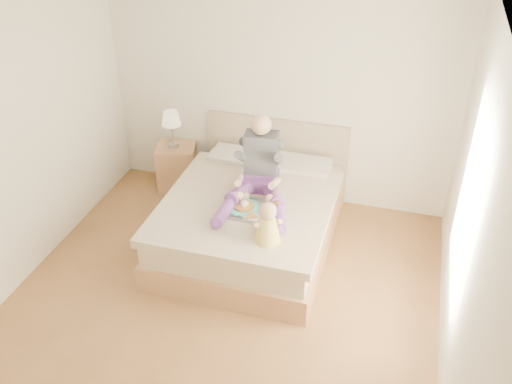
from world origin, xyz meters
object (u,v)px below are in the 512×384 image
(bed, at_px, (253,215))
(adult, at_px, (259,173))
(tray, at_px, (254,209))
(nightstand, at_px, (177,166))
(baby, at_px, (267,225))

(bed, relative_size, adult, 2.05)
(bed, distance_m, tray, 0.49)
(nightstand, relative_size, adult, 0.53)
(nightstand, bearing_deg, baby, -59.67)
(tray, bearing_deg, baby, -54.84)
(bed, distance_m, baby, 0.95)
(adult, distance_m, tray, 0.40)
(bed, height_order, nightstand, bed)
(tray, xyz_separation_m, baby, (0.25, -0.41, 0.13))
(tray, bearing_deg, adult, 101.60)
(nightstand, distance_m, tray, 1.78)
(tray, relative_size, baby, 1.31)
(bed, bearing_deg, baby, -64.13)
(nightstand, xyz_separation_m, baby, (1.58, -1.54, 0.49))
(nightstand, height_order, adult, adult)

